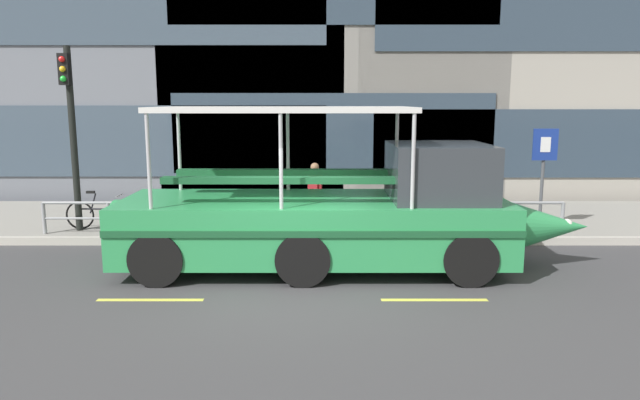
{
  "coord_description": "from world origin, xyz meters",
  "views": [
    {
      "loc": [
        0.47,
        -9.94,
        3.31
      ],
      "look_at": [
        0.5,
        1.71,
        1.3
      ],
      "focal_mm": 32.22,
      "sensor_mm": 36.0,
      "label": 1
    }
  ],
  "objects_px": {
    "duck_tour_boat": "(340,215)",
    "traffic_light_pole": "(69,121)",
    "pedestrian_mid_left": "(313,187)",
    "leaned_bicycle": "(99,214)",
    "pedestrian_near_bow": "(459,187)",
    "parking_sign": "(542,162)"
  },
  "relations": [
    {
      "from": "parking_sign",
      "to": "duck_tour_boat",
      "type": "relative_size",
      "value": 0.26
    },
    {
      "from": "parking_sign",
      "to": "pedestrian_near_bow",
      "type": "height_order",
      "value": "parking_sign"
    },
    {
      "from": "parking_sign",
      "to": "pedestrian_mid_left",
      "type": "xyz_separation_m",
      "value": [
        -5.55,
        0.73,
        -0.73
      ]
    },
    {
      "from": "traffic_light_pole",
      "to": "pedestrian_mid_left",
      "type": "xyz_separation_m",
      "value": [
        5.79,
        0.8,
        -1.7
      ]
    },
    {
      "from": "pedestrian_mid_left",
      "to": "duck_tour_boat",
      "type": "bearing_deg",
      "value": -80.69
    },
    {
      "from": "leaned_bicycle",
      "to": "pedestrian_near_bow",
      "type": "distance_m",
      "value": 9.02
    },
    {
      "from": "traffic_light_pole",
      "to": "duck_tour_boat",
      "type": "bearing_deg",
      "value": -22.08
    },
    {
      "from": "traffic_light_pole",
      "to": "pedestrian_mid_left",
      "type": "bearing_deg",
      "value": 7.91
    },
    {
      "from": "pedestrian_near_bow",
      "to": "parking_sign",
      "type": "bearing_deg",
      "value": -18.55
    },
    {
      "from": "leaned_bicycle",
      "to": "pedestrian_mid_left",
      "type": "height_order",
      "value": "pedestrian_mid_left"
    },
    {
      "from": "parking_sign",
      "to": "pedestrian_mid_left",
      "type": "bearing_deg",
      "value": 172.54
    },
    {
      "from": "traffic_light_pole",
      "to": "leaned_bicycle",
      "type": "distance_m",
      "value": 2.34
    },
    {
      "from": "pedestrian_near_bow",
      "to": "duck_tour_boat",
      "type": "bearing_deg",
      "value": -133.95
    },
    {
      "from": "duck_tour_boat",
      "to": "pedestrian_mid_left",
      "type": "distance_m",
      "value": 3.42
    },
    {
      "from": "parking_sign",
      "to": "leaned_bicycle",
      "type": "xyz_separation_m",
      "value": [
        -10.83,
        0.07,
        -1.31
      ]
    },
    {
      "from": "parking_sign",
      "to": "duck_tour_boat",
      "type": "height_order",
      "value": "duck_tour_boat"
    },
    {
      "from": "parking_sign",
      "to": "pedestrian_mid_left",
      "type": "height_order",
      "value": "parking_sign"
    },
    {
      "from": "leaned_bicycle",
      "to": "pedestrian_near_bow",
      "type": "xyz_separation_m",
      "value": [
        8.99,
        0.55,
        0.59
      ]
    },
    {
      "from": "traffic_light_pole",
      "to": "leaned_bicycle",
      "type": "xyz_separation_m",
      "value": [
        0.51,
        0.15,
        -2.28
      ]
    },
    {
      "from": "leaned_bicycle",
      "to": "pedestrian_mid_left",
      "type": "xyz_separation_m",
      "value": [
        5.28,
        0.65,
        0.58
      ]
    },
    {
      "from": "duck_tour_boat",
      "to": "traffic_light_pole",
      "type": "bearing_deg",
      "value": 157.92
    },
    {
      "from": "traffic_light_pole",
      "to": "pedestrian_near_bow",
      "type": "xyz_separation_m",
      "value": [
        9.49,
        0.7,
        -1.69
      ]
    }
  ]
}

